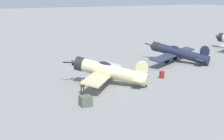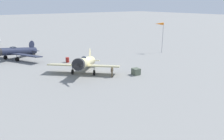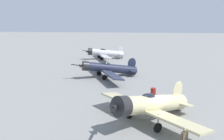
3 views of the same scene
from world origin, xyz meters
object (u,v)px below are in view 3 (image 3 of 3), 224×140
object	(u,v)px
airplane_mid_apron	(108,68)
airplane_far_line	(104,53)
fuel_drum	(153,92)
airplane_foreground	(151,104)
ground_crew_mechanic	(184,137)

from	to	relation	value
airplane_mid_apron	airplane_far_line	size ratio (longest dim) A/B	1.02
airplane_far_line	fuel_drum	world-z (taller)	airplane_far_line
airplane_foreground	fuel_drum	world-z (taller)	airplane_foreground
ground_crew_mechanic	fuel_drum	distance (m)	11.78
airplane_mid_apron	fuel_drum	xyz separation A→B (m)	(7.01, -8.19, -1.05)
airplane_far_line	fuel_drum	xyz separation A→B (m)	(10.94, -26.35, -1.06)
fuel_drum	ground_crew_mechanic	bearing A→B (deg)	-82.24
airplane_far_line	ground_crew_mechanic	xyz separation A→B (m)	(12.53, -38.01, -0.51)
airplane_foreground	ground_crew_mechanic	distance (m)	4.78
airplane_mid_apron	airplane_far_line	distance (m)	18.58
airplane_mid_apron	airplane_foreground	bearing A→B (deg)	85.00
airplane_foreground	airplane_far_line	xyz separation A→B (m)	(-10.38, 33.79, -0.12)
airplane_foreground	fuel_drum	distance (m)	7.55
airplane_foreground	fuel_drum	bearing A→B (deg)	-141.32
airplane_mid_apron	ground_crew_mechanic	size ratio (longest dim) A/B	7.66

